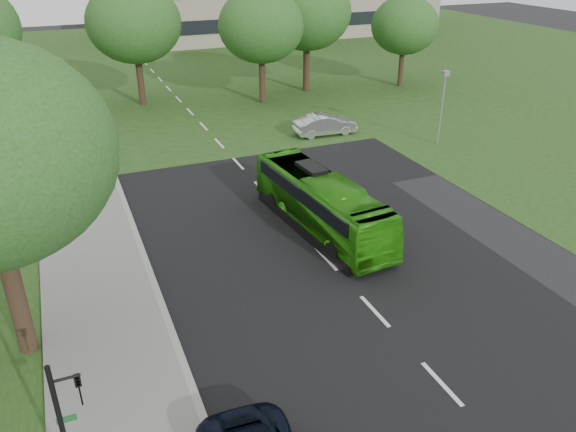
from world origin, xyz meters
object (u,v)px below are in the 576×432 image
at_px(tree_park_c, 261,26).
at_px(tree_park_b, 134,23).
at_px(traffic_light, 69,427).
at_px(bus, 321,203).
at_px(tree_park_d, 307,12).
at_px(tree_park_e, 405,25).
at_px(camera_pole, 443,98).
at_px(sedan, 325,125).

bearing_deg(tree_park_c, tree_park_b, 161.54).
bearing_deg(tree_park_b, traffic_light, -101.72).
relative_size(tree_park_b, tree_park_c, 1.06).
xyz_separation_m(tree_park_c, bus, (-5.20, -21.83, -4.69)).
distance_m(tree_park_d, tree_park_e, 8.85).
relative_size(tree_park_d, bus, 1.03).
bearing_deg(bus, tree_park_c, 71.47).
bearing_deg(bus, tree_park_b, 93.93).
bearing_deg(tree_park_e, tree_park_d, 169.00).
bearing_deg(camera_pole, tree_park_b, 146.49).
distance_m(tree_park_d, bus, 26.52).
bearing_deg(tree_park_e, sedan, -141.29).
xyz_separation_m(tree_park_b, camera_pole, (16.16, -17.17, -3.25)).
relative_size(bus, sedan, 2.19).
bearing_deg(tree_park_b, camera_pole, -46.74).
relative_size(tree_park_c, tree_park_d, 0.91).
relative_size(sedan, traffic_light, 1.01).
height_order(bus, camera_pole, camera_pole).
bearing_deg(tree_park_c, traffic_light, -117.00).
height_order(tree_park_d, traffic_light, tree_park_d).
distance_m(tree_park_d, traffic_light, 40.90).
distance_m(tree_park_b, traffic_light, 36.50).
xyz_separation_m(sedan, camera_pole, (5.93, -4.63, 2.38)).
distance_m(tree_park_c, traffic_light, 36.62).
height_order(tree_park_c, sedan, tree_park_c).
bearing_deg(camera_pole, tree_park_d, 110.67).
xyz_separation_m(bus, camera_pole, (12.18, 7.73, 1.77)).
relative_size(tree_park_d, traffic_light, 2.27).
distance_m(tree_park_b, tree_park_c, 9.68).
bearing_deg(tree_park_b, tree_park_d, -3.81).
distance_m(tree_park_e, camera_pole, 16.09).
bearing_deg(camera_pole, sedan, 155.25).
bearing_deg(traffic_light, tree_park_c, 60.75).
bearing_deg(camera_pole, bus, -134.39).
bearing_deg(tree_park_b, tree_park_c, -18.46).
relative_size(sedan, camera_pole, 0.90).
distance_m(tree_park_e, sedan, 16.53).
bearing_deg(sedan, tree_park_d, -15.87).
bearing_deg(sedan, traffic_light, 144.88).
distance_m(traffic_light, camera_pole, 29.86).
bearing_deg(camera_pole, tree_park_e, 79.29).
height_order(tree_park_d, bus, tree_park_d).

